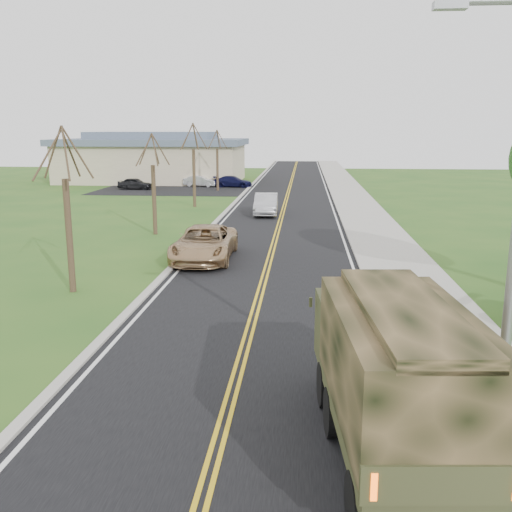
# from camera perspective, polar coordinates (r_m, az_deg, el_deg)

# --- Properties ---
(ground) EXTENTS (160.00, 160.00, 0.00)m
(ground) POSITION_cam_1_polar(r_m,az_deg,el_deg) (11.63, -3.78, -18.17)
(ground) COLOR #28511B
(ground) RESTS_ON ground
(road) EXTENTS (8.00, 120.00, 0.01)m
(road) POSITION_cam_1_polar(r_m,az_deg,el_deg) (50.25, 3.07, 5.76)
(road) COLOR black
(road) RESTS_ON ground
(curb_right) EXTENTS (0.30, 120.00, 0.12)m
(curb_right) POSITION_cam_1_polar(r_m,az_deg,el_deg) (50.28, 7.83, 5.73)
(curb_right) COLOR #9E998E
(curb_right) RESTS_ON ground
(sidewalk_right) EXTENTS (3.20, 120.00, 0.10)m
(sidewalk_right) POSITION_cam_1_polar(r_m,az_deg,el_deg) (50.40, 9.82, 5.67)
(sidewalk_right) COLOR #9E998E
(sidewalk_right) RESTS_ON ground
(curb_left) EXTENTS (0.30, 120.00, 0.10)m
(curb_left) POSITION_cam_1_polar(r_m,az_deg,el_deg) (50.54, -1.66, 5.87)
(curb_left) COLOR #9E998E
(curb_left) RESTS_ON ground
(street_light) EXTENTS (1.65, 0.22, 8.00)m
(street_light) POSITION_cam_1_polar(r_m,az_deg,el_deg) (10.06, 24.16, 2.86)
(street_light) COLOR gray
(street_light) RESTS_ON ground
(bare_tree_a) EXTENTS (1.93, 2.26, 6.08)m
(bare_tree_a) POSITION_cam_1_polar(r_m,az_deg,el_deg) (21.90, -18.27, 3.23)
(bare_tree_a) COLOR #38281C
(bare_tree_a) RESTS_ON ground
(bare_tree_b) EXTENTS (1.83, 2.14, 5.73)m
(bare_tree_b) POSITION_cam_1_polar(r_m,az_deg,el_deg) (33.19, -10.18, 6.38)
(bare_tree_b) COLOR #38281C
(bare_tree_b) RESTS_ON ground
(bare_tree_c) EXTENTS (2.04, 2.39, 6.42)m
(bare_tree_c) POSITION_cam_1_polar(r_m,az_deg,el_deg) (44.82, -6.23, 8.44)
(bare_tree_c) COLOR #38281C
(bare_tree_c) RESTS_ON ground
(bare_tree_d) EXTENTS (1.88, 2.20, 5.91)m
(bare_tree_d) POSITION_cam_1_polar(r_m,az_deg,el_deg) (56.63, -3.88, 9.10)
(bare_tree_d) COLOR #38281C
(bare_tree_d) RESTS_ON ground
(commercial_building) EXTENTS (25.50, 21.50, 5.65)m
(commercial_building) POSITION_cam_1_polar(r_m,az_deg,el_deg) (68.22, -10.18, 9.63)
(commercial_building) COLOR tan
(commercial_building) RESTS_ON ground
(military_truck) EXTENTS (2.71, 6.43, 3.13)m
(military_truck) POSITION_cam_1_polar(r_m,az_deg,el_deg) (10.71, 13.54, -10.58)
(military_truck) COLOR black
(military_truck) RESTS_ON ground
(suv_champagne) EXTENTS (2.66, 5.67, 1.57)m
(suv_champagne) POSITION_cam_1_polar(r_m,az_deg,el_deg) (26.42, -5.18, 1.26)
(suv_champagne) COLOR tan
(suv_champagne) RESTS_ON ground
(sedan_silver) EXTENTS (1.72, 4.59, 1.50)m
(sedan_silver) POSITION_cam_1_polar(r_m,az_deg,el_deg) (40.49, 1.01, 5.20)
(sedan_silver) COLOR silver
(sedan_silver) RESTS_ON ground
(lot_car_dark) EXTENTS (3.55, 1.61, 1.18)m
(lot_car_dark) POSITION_cam_1_polar(r_m,az_deg,el_deg) (59.02, -11.98, 7.09)
(lot_car_dark) COLOR black
(lot_car_dark) RESTS_ON ground
(lot_car_silver) EXTENTS (3.76, 1.86, 1.19)m
(lot_car_silver) POSITION_cam_1_polar(r_m,az_deg,el_deg) (61.11, -5.54, 7.48)
(lot_car_silver) COLOR silver
(lot_car_silver) RESTS_ON ground
(lot_car_navy) EXTENTS (4.19, 2.16, 1.16)m
(lot_car_navy) POSITION_cam_1_polar(r_m,az_deg,el_deg) (60.23, -2.31, 7.45)
(lot_car_navy) COLOR black
(lot_car_navy) RESTS_ON ground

